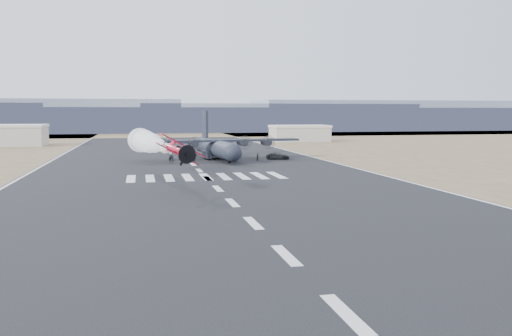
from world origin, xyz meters
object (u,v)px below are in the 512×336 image
object	(u,v)px
crew_e	(228,157)
transport_aircraft	(216,146)
support_vehicle	(278,156)
crew_h	(195,159)
aerobatic_biplane	(178,151)
crew_f	(235,158)
hangar_left	(5,135)
hangar_right	(299,133)
crew_g	(170,159)
crew_a	(189,158)
crew_c	(172,159)
crew_b	(258,157)
crew_d	(209,157)

from	to	relation	value
crew_e	transport_aircraft	bearing A→B (deg)	-27.31
support_vehicle	crew_h	distance (m)	19.83
aerobatic_biplane	crew_f	xyz separation A→B (m)	(14.94, 41.75, -4.79)
hangar_left	crew_h	size ratio (longest dim) A/B	13.50
hangar_right	crew_f	size ratio (longest dim) A/B	12.94
transport_aircraft	crew_f	distance (m)	9.49
crew_g	crew_h	distance (m)	5.05
transport_aircraft	crew_a	distance (m)	9.59
aerobatic_biplane	transport_aircraft	distance (m)	51.98
crew_h	hangar_right	bearing A→B (deg)	69.12
crew_c	crew_h	distance (m)	4.59
crew_b	crew_g	world-z (taller)	crew_g
crew_a	crew_g	world-z (taller)	crew_g
transport_aircraft	crew_c	world-z (taller)	transport_aircraft
crew_d	crew_g	distance (m)	9.51
hangar_left	hangar_right	bearing A→B (deg)	2.92
transport_aircraft	crew_h	distance (m)	11.15
crew_a	crew_e	xyz separation A→B (m)	(8.76, 1.58, -0.05)
hangar_right	crew_f	xyz separation A→B (m)	(-36.65, -74.89, -2.22)
hangar_left	crew_c	size ratio (longest dim) A/B	14.25
hangar_right	support_vehicle	distance (m)	75.32
transport_aircraft	crew_h	size ratio (longest dim) A/B	20.97
transport_aircraft	crew_b	xyz separation A→B (m)	(8.41, -6.54, -2.05)
transport_aircraft	crew_g	xyz separation A→B (m)	(-10.80, -9.36, -1.92)
crew_e	support_vehicle	bearing A→B (deg)	-137.07
crew_g	aerobatic_biplane	bearing A→B (deg)	176.67
hangar_left	crew_e	bearing A→B (deg)	-47.59
crew_a	transport_aircraft	bearing A→B (deg)	-7.32
hangar_right	crew_h	size ratio (longest dim) A/B	11.29
hangar_right	crew_e	distance (m)	80.45
aerobatic_biplane	crew_d	world-z (taller)	aerobatic_biplane
support_vehicle	aerobatic_biplane	bearing A→B (deg)	170.68
crew_b	crew_e	size ratio (longest dim) A/B	0.99
aerobatic_biplane	crew_b	bearing A→B (deg)	54.87
crew_h	crew_d	bearing A→B (deg)	58.99
crew_e	crew_h	size ratio (longest dim) A/B	0.87
hangar_right	crew_b	world-z (taller)	hangar_right
hangar_right	transport_aircraft	size ratio (longest dim) A/B	0.54
aerobatic_biplane	crew_h	size ratio (longest dim) A/B	3.48
crew_d	crew_f	xyz separation A→B (m)	(5.21, -3.47, -0.04)
hangar_left	crew_b	size ratio (longest dim) A/B	15.73
crew_g	support_vehicle	bearing A→B (deg)	-80.35
crew_f	crew_e	bearing A→B (deg)	-101.06
hangar_left	crew_b	bearing A→B (deg)	-45.39
support_vehicle	crew_a	distance (m)	20.32
transport_aircraft	hangar_right	bearing A→B (deg)	52.79
hangar_right	aerobatic_biplane	distance (m)	127.56
crew_a	crew_h	world-z (taller)	crew_h
hangar_right	crew_g	world-z (taller)	hangar_right
hangar_right	transport_aircraft	bearing A→B (deg)	-120.96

